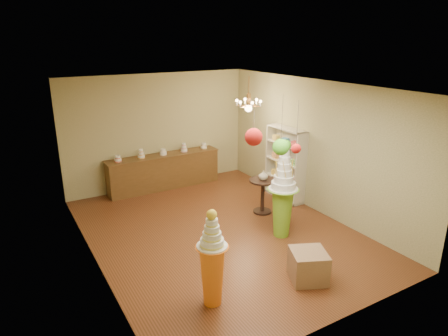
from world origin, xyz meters
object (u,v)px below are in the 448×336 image
pedestal_orange (212,267)px  sideboard (164,171)px  pedestal_green (283,199)px  round_table (263,191)px

pedestal_orange → sideboard: pedestal_orange is taller
sideboard → pedestal_orange: bearing=-104.1°
pedestal_green → pedestal_orange: bearing=-152.0°
pedestal_green → pedestal_orange: (-2.27, -1.21, -0.17)m
pedestal_green → round_table: pedestal_green is taller
pedestal_orange → sideboard: size_ratio=0.51×
round_table → pedestal_green: bearing=-106.1°
pedestal_green → round_table: size_ratio=2.51×
pedestal_orange → round_table: size_ratio=1.94×
sideboard → round_table: bearing=-63.0°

